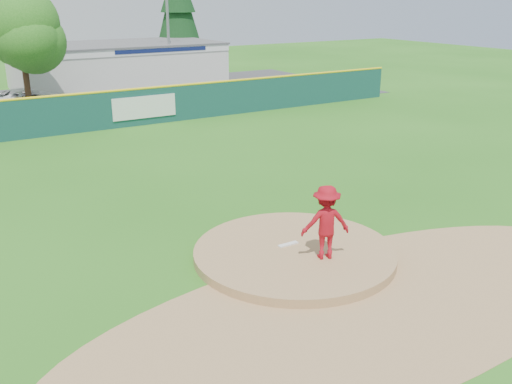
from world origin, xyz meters
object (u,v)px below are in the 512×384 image
pool_building_grp (118,65)px  deciduous_tree (21,35)px  conifer_tree (178,10)px  pitcher (326,222)px  light_pole_right (167,13)px  van (28,99)px

pool_building_grp → deciduous_tree: bearing=-138.8°
deciduous_tree → conifer_tree: (15.00, 11.00, 0.99)m
pool_building_grp → conifer_tree: (7.00, 4.01, 3.88)m
pitcher → pool_building_grp: bearing=-78.3°
pool_building_grp → light_pole_right: bearing=-44.9°
pool_building_grp → light_pole_right: (3.00, -2.99, 3.88)m
pitcher → light_pole_right: light_pole_right is taller
van → light_pole_right: bearing=-92.0°
van → light_pole_right: light_pole_right is taller
van → light_pole_right: 12.35m
pitcher → pool_building_grp: (5.62, 32.82, 0.42)m
conifer_tree → light_pole_right: 8.06m
pitcher → pool_building_grp: 33.30m
light_pole_right → pool_building_grp: bearing=135.1°
pool_building_grp → deciduous_tree: size_ratio=2.07×
van → pool_building_grp: (7.90, 6.19, 0.97)m
conifer_tree → light_pole_right: light_pole_right is taller
deciduous_tree → conifer_tree: size_ratio=0.77×
pitcher → van: (-2.29, 26.63, -0.55)m
pitcher → conifer_tree: bearing=-87.5°
pool_building_grp → light_pole_right: light_pole_right is taller
van → pool_building_grp: bearing=-70.3°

